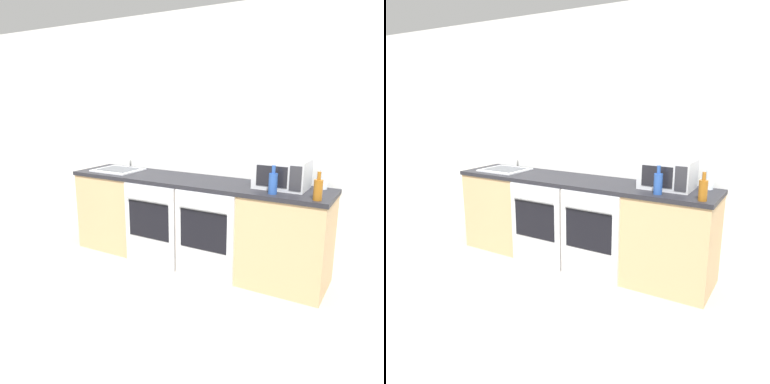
% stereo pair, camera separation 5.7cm
% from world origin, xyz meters
% --- Properties ---
extents(ground_plane, '(16.00, 16.00, 0.00)m').
position_xyz_m(ground_plane, '(0.00, 0.00, 0.00)').
color(ground_plane, gray).
extents(wall_back, '(10.00, 0.06, 2.60)m').
position_xyz_m(wall_back, '(0.00, 1.96, 1.30)').
color(wall_back, silver).
rests_on(wall_back, ground_plane).
extents(counter_back, '(2.80, 0.62, 0.91)m').
position_xyz_m(counter_back, '(0.00, 1.64, 0.45)').
color(counter_back, tan).
rests_on(counter_back, ground_plane).
extents(oven_left, '(0.61, 0.06, 0.86)m').
position_xyz_m(oven_left, '(-0.33, 1.32, 0.44)').
color(oven_left, '#B7BABF').
rests_on(oven_left, ground_plane).
extents(oven_right, '(0.61, 0.06, 0.86)m').
position_xyz_m(oven_right, '(0.30, 1.32, 0.44)').
color(oven_right, silver).
rests_on(oven_right, ground_plane).
extents(microwave, '(0.47, 0.34, 0.27)m').
position_xyz_m(microwave, '(0.90, 1.70, 1.04)').
color(microwave, '#B7BABF').
rests_on(microwave, counter_back).
extents(bottle_clear, '(0.07, 0.07, 0.25)m').
position_xyz_m(bottle_clear, '(1.25, 1.86, 1.00)').
color(bottle_clear, silver).
rests_on(bottle_clear, counter_back).
extents(bottle_blue, '(0.08, 0.08, 0.25)m').
position_xyz_m(bottle_blue, '(0.91, 1.45, 1.00)').
color(bottle_blue, '#234793').
rests_on(bottle_blue, counter_back).
extents(bottle_amber, '(0.07, 0.07, 0.23)m').
position_xyz_m(bottle_amber, '(1.29, 1.42, 1.00)').
color(bottle_amber, '#8C5114').
rests_on(bottle_amber, counter_back).
extents(sink, '(0.49, 0.43, 0.27)m').
position_xyz_m(sink, '(-0.99, 1.64, 0.92)').
color(sink, silver).
rests_on(sink, counter_back).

